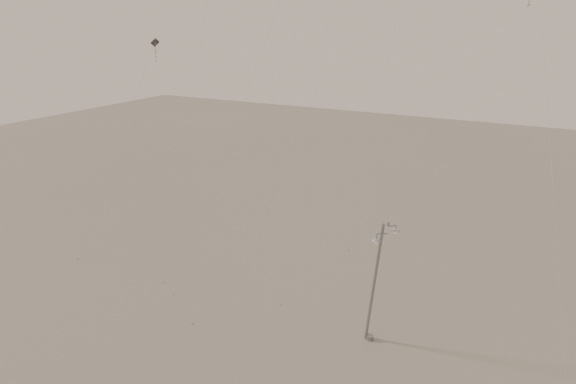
% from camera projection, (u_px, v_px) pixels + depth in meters
% --- Properties ---
extents(ground, '(160.00, 160.00, 0.00)m').
position_uv_depth(ground, '(272.00, 349.00, 27.29)').
color(ground, gray).
rests_on(ground, ground).
extents(street_lamp, '(1.54, 1.16, 8.13)m').
position_uv_depth(street_lamp, '(376.00, 280.00, 26.55)').
color(street_lamp, gray).
rests_on(street_lamp, ground).
extents(kite_3, '(4.06, 10.90, 22.03)m').
position_uv_depth(kite_3, '(287.00, 60.00, 29.37)').
color(kite_3, maroon).
rests_on(kite_3, ground).
extents(kite_4, '(5.18, 5.16, 21.41)m').
position_uv_depth(kite_4, '(544.00, 73.00, 23.12)').
color(kite_4, '#35302C').
rests_on(kite_4, ground).
extents(kite_6, '(4.51, 7.51, 17.54)m').
position_uv_depth(kite_6, '(137.00, 94.00, 36.46)').
color(kite_6, '#35302C').
rests_on(kite_6, ground).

